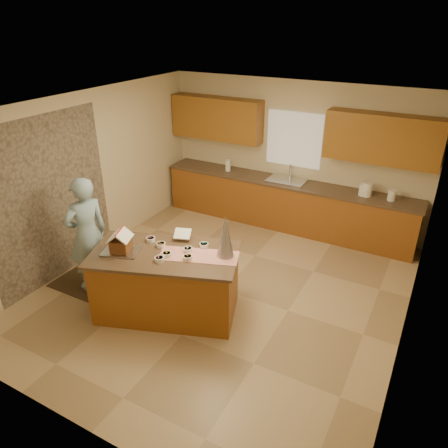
{
  "coord_description": "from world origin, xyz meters",
  "views": [
    {
      "loc": [
        2.51,
        -4.61,
        3.75
      ],
      "look_at": [
        -0.1,
        0.2,
        1.0
      ],
      "focal_mm": 33.98,
      "sensor_mm": 36.0,
      "label": 1
    }
  ],
  "objects": [
    {
      "name": "sink",
      "position": [
        0.0,
        2.45,
        0.89
      ],
      "size": [
        0.7,
        0.45,
        0.12
      ],
      "primitive_type": "cube",
      "color": "silver",
      "rests_on": "back_counter_top"
    },
    {
      "name": "back_counter_top",
      "position": [
        0.0,
        2.45,
        0.9
      ],
      "size": [
        4.85,
        0.63,
        0.04
      ],
      "primitive_type": "cube",
      "color": "brown",
      "rests_on": "back_counter_base"
    },
    {
      "name": "ceiling",
      "position": [
        0.0,
        0.0,
        2.7
      ],
      "size": [
        5.5,
        5.5,
        0.0
      ],
      "primitive_type": "plane",
      "color": "silver",
      "rests_on": "floor"
    },
    {
      "name": "island_base",
      "position": [
        -0.44,
        -0.8,
        0.45
      ],
      "size": [
        2.04,
        1.49,
        0.9
      ],
      "primitive_type": "cube",
      "rotation": [
        0.0,
        0.0,
        0.35
      ],
      "color": "brown",
      "rests_on": "floor"
    },
    {
      "name": "canister_a",
      "position": [
        1.39,
        2.45,
        1.02
      ],
      "size": [
        0.15,
        0.15,
        0.2
      ],
      "primitive_type": "cylinder",
      "color": "white",
      "rests_on": "back_counter_top"
    },
    {
      "name": "back_counter_base",
      "position": [
        0.0,
        2.45,
        0.44
      ],
      "size": [
        4.8,
        0.6,
        0.88
      ],
      "primitive_type": "cube",
      "color": "brown",
      "rests_on": "floor"
    },
    {
      "name": "floor",
      "position": [
        0.0,
        0.0,
        0.0
      ],
      "size": [
        5.5,
        5.5,
        0.0
      ],
      "primitive_type": "plane",
      "color": "tan",
      "rests_on": "ground"
    },
    {
      "name": "tinsel_tree",
      "position": [
        0.29,
        -0.48,
        1.22
      ],
      "size": [
        0.29,
        0.29,
        0.56
      ],
      "primitive_type": "cone",
      "rotation": [
        0.0,
        0.0,
        0.35
      ],
      "color": "silver",
      "rests_on": "island_top"
    },
    {
      "name": "paper_towel",
      "position": [
        -1.23,
        2.45,
        1.03
      ],
      "size": [
        0.1,
        0.1,
        0.22
      ],
      "primitive_type": "cylinder",
      "color": "white",
      "rests_on": "back_counter_top"
    },
    {
      "name": "gingerbread_house",
      "position": [
        -0.95,
        -1.04,
        1.07
      ],
      "size": [
        0.36,
        0.36,
        0.29
      ],
      "color": "brown",
      "rests_on": "baking_tray"
    },
    {
      "name": "candy_bowls",
      "position": [
        -0.35,
        -0.72,
        0.97
      ],
      "size": [
        0.85,
        0.69,
        0.06
      ],
      "color": "white",
      "rests_on": "island_top"
    },
    {
      "name": "faucet",
      "position": [
        0.0,
        2.63,
        1.06
      ],
      "size": [
        0.03,
        0.03,
        0.28
      ],
      "primitive_type": "cylinder",
      "color": "silver",
      "rests_on": "back_counter_top"
    },
    {
      "name": "wall_right",
      "position": [
        2.5,
        0.0,
        1.35
      ],
      "size": [
        5.5,
        5.5,
        0.0
      ],
      "primitive_type": "plane",
      "color": "beige",
      "rests_on": "floor"
    },
    {
      "name": "upper_cabinet_left",
      "position": [
        -1.55,
        2.57,
        1.9
      ],
      "size": [
        1.85,
        0.35,
        0.8
      ],
      "primitive_type": "cube",
      "color": "olive",
      "rests_on": "wall_back"
    },
    {
      "name": "window_curtain",
      "position": [
        0.0,
        2.72,
        1.65
      ],
      "size": [
        1.05,
        0.03,
        1.0
      ],
      "primitive_type": "cube",
      "color": "white",
      "rests_on": "wall_back"
    },
    {
      "name": "canister_b",
      "position": [
        1.46,
        2.45,
        1.04
      ],
      "size": [
        0.17,
        0.17,
        0.24
      ],
      "primitive_type": "cylinder",
      "color": "white",
      "rests_on": "back_counter_top"
    },
    {
      "name": "wall_front",
      "position": [
        0.0,
        -2.75,
        1.35
      ],
      "size": [
        5.5,
        5.5,
        0.0
      ],
      "primitive_type": "plane",
      "color": "beige",
      "rests_on": "floor"
    },
    {
      "name": "wall_left",
      "position": [
        -2.5,
        0.0,
        1.35
      ],
      "size": [
        5.5,
        5.5,
        0.0
      ],
      "primitive_type": "plane",
      "color": "beige",
      "rests_on": "floor"
    },
    {
      "name": "canister_c",
      "position": [
        1.86,
        2.45,
        1.01
      ],
      "size": [
        0.13,
        0.13,
        0.18
      ],
      "primitive_type": "cylinder",
      "color": "white",
      "rests_on": "back_counter_top"
    },
    {
      "name": "cookbook",
      "position": [
        -0.43,
        -0.39,
        1.03
      ],
      "size": [
        0.27,
        0.24,
        0.1
      ],
      "primitive_type": "cube",
      "rotation": [
        -1.13,
        0.0,
        0.35
      ],
      "color": "white",
      "rests_on": "island_top"
    },
    {
      "name": "boy",
      "position": [
        -1.79,
        -0.82,
        0.88
      ],
      "size": [
        0.61,
        0.74,
        1.73
      ],
      "primitive_type": "imported",
      "rotation": [
        0.0,
        0.0,
        -1.92
      ],
      "color": "#8DB1C8",
      "rests_on": "rug"
    },
    {
      "name": "wall_back",
      "position": [
        0.0,
        2.75,
        1.35
      ],
      "size": [
        5.5,
        5.5,
        0.0
      ],
      "primitive_type": "plane",
      "color": "beige",
      "rests_on": "floor"
    },
    {
      "name": "stone_accent",
      "position": [
        -2.48,
        -0.8,
        1.25
      ],
      "size": [
        0.0,
        2.5,
        2.5
      ],
      "primitive_type": "plane",
      "rotation": [
        1.57,
        0.0,
        1.57
      ],
      "color": "gray",
      "rests_on": "wall_left"
    },
    {
      "name": "island_top",
      "position": [
        -0.44,
        -0.8,
        0.92
      ],
      "size": [
        2.14,
        1.59,
        0.04
      ],
      "primitive_type": "cube",
      "rotation": [
        0.0,
        0.0,
        0.35
      ],
      "color": "brown",
      "rests_on": "island_base"
    },
    {
      "name": "baking_tray",
      "position": [
        -0.95,
        -1.04,
        0.95
      ],
      "size": [
        0.56,
        0.49,
        0.03
      ],
      "primitive_type": "cube",
      "rotation": [
        0.0,
        0.0,
        0.35
      ],
      "color": "silver",
      "rests_on": "island_top"
    },
    {
      "name": "upper_cabinet_right",
      "position": [
        1.55,
        2.57,
        1.9
      ],
      "size": [
        1.85,
        0.35,
        0.8
      ],
      "primitive_type": "cube",
      "color": "olive",
      "rests_on": "wall_back"
    },
    {
      "name": "rug",
      "position": [
        -1.84,
        -0.82,
        0.01
      ],
      "size": [
        1.18,
        0.77,
        0.01
      ],
      "primitive_type": "cube",
      "color": "black",
      "rests_on": "floor"
    },
    {
      "name": "table_runner",
      "position": [
        -0.01,
        -0.65,
        0.94
      ],
      "size": [
        1.08,
        0.69,
        0.01
      ],
      "primitive_type": "cube",
      "rotation": [
        0.0,
        0.0,
        0.35
      ],
      "color": "red",
      "rests_on": "island_top"
    }
  ]
}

